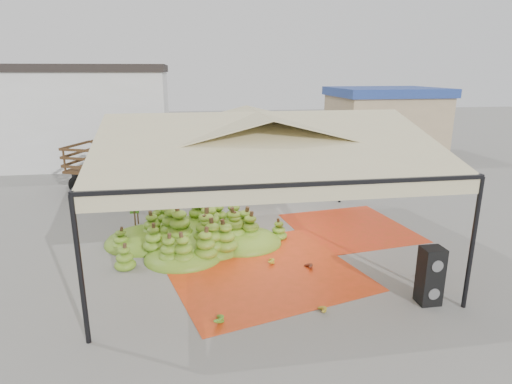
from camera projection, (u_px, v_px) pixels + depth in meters
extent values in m
plane|color=slate|center=(258.00, 248.00, 12.73)|extent=(90.00, 90.00, 0.00)
cylinder|color=black|center=(80.00, 272.00, 7.90)|extent=(0.10, 0.10, 3.00)
cylinder|color=black|center=(472.00, 245.00, 9.15)|extent=(0.10, 0.10, 3.00)
cylinder|color=black|center=(131.00, 173.00, 15.49)|extent=(0.10, 0.10, 3.00)
cylinder|color=black|center=(341.00, 166.00, 16.74)|extent=(0.10, 0.10, 3.00)
pyramid|color=#BFB287|center=(258.00, 130.00, 11.77)|extent=(8.00, 8.00, 1.00)
cube|color=black|center=(258.00, 148.00, 11.91)|extent=(8.00, 8.00, 0.08)
cube|color=#BFB287|center=(258.00, 155.00, 11.96)|extent=(8.00, 8.00, 0.36)
cube|color=silver|center=(39.00, 119.00, 23.77)|extent=(14.00, 6.00, 5.00)
cube|color=black|center=(32.00, 68.00, 23.03)|extent=(14.30, 6.30, 0.40)
cube|color=tan|center=(384.00, 126.00, 26.13)|extent=(6.00, 5.00, 3.60)
cube|color=navy|center=(386.00, 92.00, 25.57)|extent=(6.30, 5.30, 0.50)
cube|color=red|center=(262.00, 271.00, 11.27)|extent=(5.67, 5.51, 0.01)
cube|color=red|center=(349.00, 227.00, 14.37)|extent=(4.15, 4.31, 0.01)
ellipsoid|color=#477E1A|center=(196.00, 225.00, 12.88)|extent=(6.31, 5.50, 1.19)
ellipsoid|color=gold|center=(268.00, 260.00, 11.67)|extent=(0.54, 0.48, 0.21)
ellipsoid|color=#AE9222|center=(319.00, 309.00, 9.31)|extent=(0.41, 0.33, 0.18)
ellipsoid|color=#562B13|center=(306.00, 266.00, 11.35)|extent=(0.48, 0.41, 0.20)
ellipsoid|color=#552413|center=(420.00, 277.00, 10.75)|extent=(0.47, 0.43, 0.18)
ellipsoid|color=#41821B|center=(215.00, 317.00, 8.95)|extent=(0.59, 0.52, 0.23)
ellipsoid|color=#4D7318|center=(195.00, 176.00, 10.42)|extent=(0.24, 0.24, 0.20)
ellipsoid|color=#4D7318|center=(256.00, 173.00, 10.65)|extent=(0.24, 0.24, 0.20)
ellipsoid|color=#4D7318|center=(314.00, 171.00, 10.89)|extent=(0.24, 0.24, 0.20)
ellipsoid|color=#4D7318|center=(369.00, 169.00, 11.12)|extent=(0.24, 0.24, 0.20)
cube|color=black|center=(429.00, 289.00, 9.64)|extent=(0.49, 0.43, 0.67)
cube|color=black|center=(432.00, 262.00, 9.46)|extent=(0.49, 0.43, 0.67)
imported|color=gray|center=(247.00, 174.00, 17.75)|extent=(0.82, 0.69, 1.92)
cube|color=#52351B|center=(123.00, 170.00, 18.47)|extent=(4.94, 3.65, 0.11)
cube|color=white|center=(187.00, 172.00, 17.77)|extent=(2.26, 2.45, 2.07)
cylinder|color=black|center=(79.00, 185.00, 18.14)|extent=(0.85, 0.56, 0.81)
cylinder|color=black|center=(103.00, 175.00, 19.82)|extent=(0.85, 0.56, 0.81)
cylinder|color=black|center=(140.00, 189.00, 17.49)|extent=(0.85, 0.56, 0.81)
cylinder|color=black|center=(160.00, 179.00, 19.17)|extent=(0.85, 0.56, 0.81)
cylinder|color=black|center=(175.00, 192.00, 17.15)|extent=(0.85, 0.56, 0.81)
cylinder|color=black|center=(192.00, 181.00, 18.83)|extent=(0.85, 0.56, 0.81)
ellipsoid|color=#417618|center=(122.00, 160.00, 18.34)|extent=(3.94, 2.89, 0.63)
cube|color=yellow|center=(131.00, 152.00, 18.14)|extent=(2.35, 2.35, 0.22)
cube|color=#4C3319|center=(306.00, 152.00, 22.22)|extent=(5.20, 3.47, 0.11)
cube|color=white|center=(368.00, 152.00, 21.81)|extent=(2.25, 2.50, 2.19)
cylinder|color=black|center=(272.00, 166.00, 21.68)|extent=(0.90, 0.52, 0.86)
cylinder|color=black|center=(275.00, 158.00, 23.50)|extent=(0.90, 0.52, 0.86)
cylinder|color=black|center=(333.00, 167.00, 21.31)|extent=(0.90, 0.52, 0.86)
cylinder|color=black|center=(331.00, 160.00, 23.13)|extent=(0.90, 0.52, 0.86)
cylinder|color=black|center=(366.00, 168.00, 21.11)|extent=(0.90, 0.52, 0.86)
cylinder|color=black|center=(362.00, 161.00, 22.93)|extent=(0.90, 0.52, 0.86)
ellipsoid|color=#4D7E1A|center=(307.00, 143.00, 22.09)|extent=(4.15, 2.74, 0.67)
cube|color=gold|center=(316.00, 136.00, 21.93)|extent=(2.37, 2.37, 0.24)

